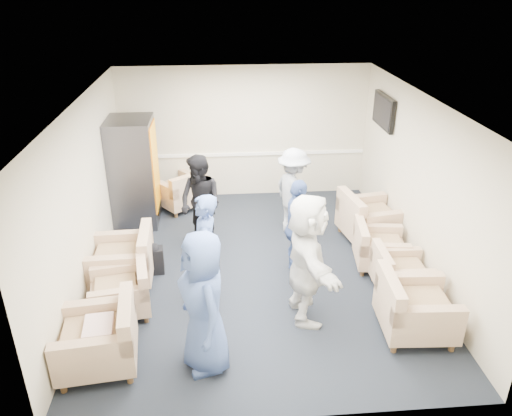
{
  "coord_description": "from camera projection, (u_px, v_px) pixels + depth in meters",
  "views": [
    {
      "loc": [
        -0.57,
        -6.8,
        4.3
      ],
      "look_at": [
        0.01,
        0.2,
        0.98
      ],
      "focal_mm": 35.0,
      "sensor_mm": 36.0,
      "label": 1
    }
  ],
  "objects": [
    {
      "name": "floor",
      "position": [
        257.0,
        268.0,
        8.01
      ],
      "size": [
        6.0,
        6.0,
        0.0
      ],
      "primitive_type": "plane",
      "color": "black",
      "rests_on": "ground"
    },
    {
      "name": "ceiling",
      "position": [
        257.0,
        101.0,
        6.86
      ],
      "size": [
        6.0,
        6.0,
        0.0
      ],
      "primitive_type": "plane",
      "rotation": [
        3.14,
        0.0,
        0.0
      ],
      "color": "silver",
      "rests_on": "back_wall"
    },
    {
      "name": "back_wall",
      "position": [
        244.0,
        133.0,
        10.14
      ],
      "size": [
        5.0,
        0.02,
        2.7
      ],
      "primitive_type": "cube",
      "color": "beige",
      "rests_on": "floor"
    },
    {
      "name": "front_wall",
      "position": [
        283.0,
        316.0,
        4.73
      ],
      "size": [
        5.0,
        0.02,
        2.7
      ],
      "primitive_type": "cube",
      "color": "beige",
      "rests_on": "floor"
    },
    {
      "name": "left_wall",
      "position": [
        86.0,
        197.0,
        7.25
      ],
      "size": [
        0.02,
        6.0,
        2.7
      ],
      "primitive_type": "cube",
      "color": "beige",
      "rests_on": "floor"
    },
    {
      "name": "right_wall",
      "position": [
        419.0,
        186.0,
        7.62
      ],
      "size": [
        0.02,
        6.0,
        2.7
      ],
      "primitive_type": "cube",
      "color": "beige",
      "rests_on": "floor"
    },
    {
      "name": "chair_rail",
      "position": [
        245.0,
        154.0,
        10.31
      ],
      "size": [
        4.98,
        0.04,
        0.06
      ],
      "primitive_type": "cube",
      "color": "white",
      "rests_on": "back_wall"
    },
    {
      "name": "tv",
      "position": [
        384.0,
        111.0,
        8.94
      ],
      "size": [
        0.1,
        1.0,
        0.58
      ],
      "color": "black",
      "rests_on": "right_wall"
    },
    {
      "name": "armchair_left_near",
      "position": [
        102.0,
        340.0,
        5.9
      ],
      "size": [
        1.0,
        1.0,
        0.72
      ],
      "rotation": [
        0.0,
        0.0,
        -1.46
      ],
      "color": "tan",
      "rests_on": "floor"
    },
    {
      "name": "armchair_left_mid",
      "position": [
        124.0,
        292.0,
        6.87
      ],
      "size": [
        0.9,
        0.9,
        0.63
      ],
      "rotation": [
        0.0,
        0.0,
        -1.4
      ],
      "color": "tan",
      "rests_on": "floor"
    },
    {
      "name": "armchair_left_far",
      "position": [
        126.0,
        261.0,
        7.52
      ],
      "size": [
        0.93,
        0.93,
        0.72
      ],
      "rotation": [
        0.0,
        0.0,
        -1.54
      ],
      "color": "tan",
      "rests_on": "floor"
    },
    {
      "name": "armchair_right_near",
      "position": [
        412.0,
        310.0,
        6.44
      ],
      "size": [
        0.95,
        0.95,
        0.72
      ],
      "rotation": [
        0.0,
        0.0,
        1.52
      ],
      "color": "tan",
      "rests_on": "floor"
    },
    {
      "name": "armchair_right_midnear",
      "position": [
        398.0,
        274.0,
        7.3
      ],
      "size": [
        0.77,
        0.77,
        0.6
      ],
      "rotation": [
        0.0,
        0.0,
        1.55
      ],
      "color": "tan",
      "rests_on": "floor"
    },
    {
      "name": "armchair_right_midfar",
      "position": [
        377.0,
        249.0,
        7.96
      ],
      "size": [
        0.87,
        0.87,
        0.62
      ],
      "rotation": [
        0.0,
        0.0,
        1.44
      ],
      "color": "tan",
      "rests_on": "floor"
    },
    {
      "name": "armchair_right_far",
      "position": [
        367.0,
        220.0,
        8.74
      ],
      "size": [
        1.07,
        1.07,
        0.74
      ],
      "rotation": [
        0.0,
        0.0,
        1.74
      ],
      "color": "tan",
      "rests_on": "floor"
    },
    {
      "name": "armchair_corner",
      "position": [
        181.0,
        192.0,
        9.93
      ],
      "size": [
        1.17,
        1.17,
        0.67
      ],
      "rotation": [
        0.0,
        0.0,
        3.81
      ],
      "color": "tan",
      "rests_on": "floor"
    },
    {
      "name": "vending_machine",
      "position": [
        134.0,
        172.0,
        9.12
      ],
      "size": [
        0.81,
        0.94,
        1.99
      ],
      "color": "#494950",
      "rests_on": "floor"
    },
    {
      "name": "backpack",
      "position": [
        154.0,
        258.0,
        7.79
      ],
      "size": [
        0.32,
        0.24,
        0.51
      ],
      "rotation": [
        0.0,
        0.0,
        0.08
      ],
      "color": "black",
      "rests_on": "floor"
    },
    {
      "name": "pillow",
      "position": [
        99.0,
        328.0,
        5.82
      ],
      "size": [
        0.37,
        0.47,
        0.13
      ],
      "primitive_type": "cube",
      "rotation": [
        0.0,
        0.0,
        -1.47
      ],
      "color": "silver",
      "rests_on": "armchair_left_near"
    },
    {
      "name": "person_front_left",
      "position": [
        204.0,
        303.0,
        5.68
      ],
      "size": [
        0.81,
        1.01,
        1.79
      ],
      "primitive_type": "imported",
      "rotation": [
        0.0,
        0.0,
        -1.25
      ],
      "color": "#3E5695",
      "rests_on": "floor"
    },
    {
      "name": "person_mid_left",
      "position": [
        205.0,
        251.0,
        6.85
      ],
      "size": [
        0.43,
        0.63,
        1.67
      ],
      "primitive_type": "imported",
      "rotation": [
        0.0,
        0.0,
        -1.62
      ],
      "color": "#3E5695",
      "rests_on": "floor"
    },
    {
      "name": "person_back_left",
      "position": [
        201.0,
        203.0,
        8.3
      ],
      "size": [
        1.01,
        0.99,
        1.64
      ],
      "primitive_type": "imported",
      "rotation": [
        0.0,
        0.0,
        -0.71
      ],
      "color": "black",
      "rests_on": "floor"
    },
    {
      "name": "person_back_right",
      "position": [
        293.0,
        192.0,
        8.78
      ],
      "size": [
        0.91,
        1.17,
        1.6
      ],
      "primitive_type": "imported",
      "rotation": [
        0.0,
        0.0,
        1.92
      ],
      "color": "silver",
      "rests_on": "floor"
    },
    {
      "name": "person_mid_right",
      "position": [
        297.0,
        228.0,
        7.57
      ],
      "size": [
        0.39,
        0.92,
        1.57
      ],
      "primitive_type": "imported",
      "rotation": [
        0.0,
        0.0,
        1.58
      ],
      "color": "#3E5695",
      "rests_on": "floor"
    },
    {
      "name": "person_front_right",
      "position": [
        307.0,
        259.0,
        6.53
      ],
      "size": [
        0.59,
        1.7,
        1.82
      ],
      "primitive_type": "imported",
      "rotation": [
        0.0,
        0.0,
        1.6
      ],
      "color": "silver",
      "rests_on": "floor"
    }
  ]
}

